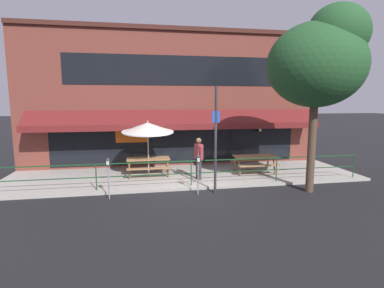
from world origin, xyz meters
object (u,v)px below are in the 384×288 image
(patio_umbrella_left, at_px, (148,128))
(parking_meter_far, at_px, (198,163))
(picnic_table_left, at_px, (148,162))
(pedestrian_walking, at_px, (199,156))
(street_sign_pole, at_px, (216,139))
(picnic_table_centre, at_px, (254,159))
(street_tree_curbside, at_px, (320,60))
(parking_meter_near, at_px, (108,166))

(patio_umbrella_left, distance_m, parking_meter_far, 3.12)
(picnic_table_left, height_order, pedestrian_walking, pedestrian_walking)
(street_sign_pole, bearing_deg, picnic_table_left, 131.55)
(pedestrian_walking, bearing_deg, patio_umbrella_left, 158.04)
(picnic_table_centre, distance_m, patio_umbrella_left, 4.90)
(street_sign_pole, distance_m, street_tree_curbside, 4.48)
(picnic_table_left, distance_m, street_tree_curbside, 7.68)
(parking_meter_far, relative_size, street_tree_curbside, 0.22)
(picnic_table_centre, bearing_deg, parking_meter_far, -142.12)
(picnic_table_centre, height_order, pedestrian_walking, pedestrian_walking)
(parking_meter_far, bearing_deg, street_sign_pole, 5.90)
(parking_meter_near, height_order, street_sign_pole, street_sign_pole)
(pedestrian_walking, height_order, parking_meter_near, pedestrian_walking)
(pedestrian_walking, bearing_deg, street_sign_pole, -79.88)
(picnic_table_left, height_order, picnic_table_centre, same)
(parking_meter_near, distance_m, parking_meter_far, 3.04)
(pedestrian_walking, height_order, parking_meter_far, pedestrian_walking)
(parking_meter_near, distance_m, street_sign_pole, 3.77)
(picnic_table_left, height_order, patio_umbrella_left, patio_umbrella_left)
(picnic_table_left, relative_size, parking_meter_near, 1.27)
(parking_meter_far, xyz_separation_m, street_sign_pole, (0.64, 0.07, 0.81))
(parking_meter_near, relative_size, street_tree_curbside, 0.22)
(picnic_table_centre, height_order, parking_meter_near, parking_meter_near)
(picnic_table_centre, xyz_separation_m, patio_umbrella_left, (-4.67, 0.09, 1.47))
(picnic_table_left, distance_m, picnic_table_centre, 4.68)
(picnic_table_left, xyz_separation_m, picnic_table_centre, (4.67, -0.27, 0.00))
(patio_umbrella_left, height_order, parking_meter_near, patio_umbrella_left)
(picnic_table_left, distance_m, street_sign_pole, 3.65)
(picnic_table_centre, bearing_deg, street_sign_pole, -136.22)
(parking_meter_far, xyz_separation_m, street_tree_curbside, (4.17, -0.45, 3.53))
(street_tree_curbside, bearing_deg, patio_umbrella_left, 153.43)
(pedestrian_walking, bearing_deg, parking_meter_near, -154.43)
(parking_meter_near, relative_size, street_sign_pole, 0.37)
(picnic_table_left, distance_m, parking_meter_near, 3.00)
(picnic_table_left, xyz_separation_m, patio_umbrella_left, (-0.00, -0.18, 1.47))
(patio_umbrella_left, bearing_deg, street_sign_pole, -46.37)
(patio_umbrella_left, relative_size, parking_meter_far, 1.67)
(parking_meter_far, distance_m, street_sign_pole, 1.03)
(picnic_table_centre, relative_size, patio_umbrella_left, 0.76)
(picnic_table_centre, bearing_deg, parking_meter_near, -158.95)
(patio_umbrella_left, xyz_separation_m, parking_meter_far, (1.64, -2.45, -1.03))
(patio_umbrella_left, height_order, parking_meter_far, patio_umbrella_left)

